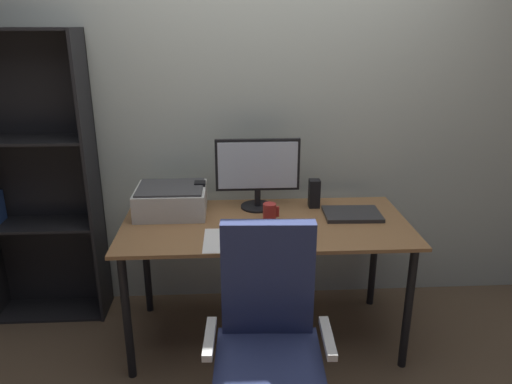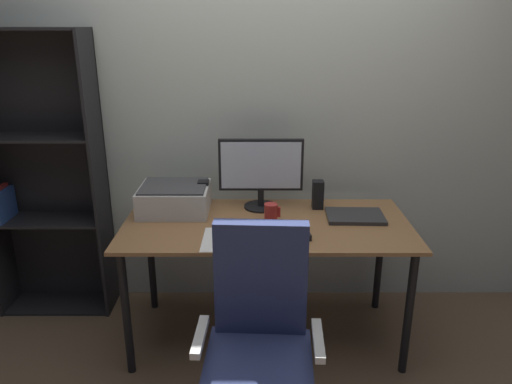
{
  "view_description": "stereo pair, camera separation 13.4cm",
  "coord_description": "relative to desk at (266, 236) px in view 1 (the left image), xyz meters",
  "views": [
    {
      "loc": [
        -0.19,
        -2.48,
        1.79
      ],
      "look_at": [
        -0.05,
        0.04,
        0.91
      ],
      "focal_mm": 34.06,
      "sensor_mm": 36.0,
      "label": 1
    },
    {
      "loc": [
        -0.06,
        -2.49,
        1.79
      ],
      "look_at": [
        -0.05,
        0.04,
        0.91
      ],
      "focal_mm": 34.06,
      "sensor_mm": 36.0,
      "label": 2
    }
  ],
  "objects": [
    {
      "name": "back_wall",
      "position": [
        0.0,
        0.55,
        0.64
      ],
      "size": [
        6.4,
        0.1,
        2.6
      ],
      "primitive_type": "cube",
      "color": "beige",
      "rests_on": "ground"
    },
    {
      "name": "monitor",
      "position": [
        -0.03,
        0.23,
        0.32
      ],
      "size": [
        0.49,
        0.2,
        0.42
      ],
      "color": "black",
      "rests_on": "desk"
    },
    {
      "name": "keyboard",
      "position": [
        -0.03,
        -0.19,
        0.09
      ],
      "size": [
        0.29,
        0.12,
        0.02
      ],
      "primitive_type": "cube",
      "rotation": [
        0.0,
        0.0,
        0.03
      ],
      "color": "black",
      "rests_on": "desk"
    },
    {
      "name": "bookshelf",
      "position": [
        -1.37,
        0.38,
        0.22
      ],
      "size": [
        0.7,
        0.28,
        1.77
      ],
      "color": "black",
      "rests_on": "ground"
    },
    {
      "name": "ground_plane",
      "position": [
        0.0,
        0.0,
        -0.66
      ],
      "size": [
        12.0,
        12.0,
        0.0
      ],
      "primitive_type": "plane",
      "color": "brown"
    },
    {
      "name": "speaker_right",
      "position": [
        0.31,
        0.23,
        0.17
      ],
      "size": [
        0.06,
        0.07,
        0.17
      ],
      "primitive_type": "cube",
      "color": "black",
      "rests_on": "desk"
    },
    {
      "name": "paper_sheet",
      "position": [
        -0.23,
        -0.22,
        0.08
      ],
      "size": [
        0.21,
        0.3,
        0.0
      ],
      "primitive_type": "cube",
      "rotation": [
        0.0,
        0.0,
        -0.01
      ],
      "color": "white",
      "rests_on": "desk"
    },
    {
      "name": "desk",
      "position": [
        0.0,
        0.0,
        0.0
      ],
      "size": [
        1.59,
        0.75,
        0.74
      ],
      "color": "olive",
      "rests_on": "ground"
    },
    {
      "name": "printer",
      "position": [
        -0.54,
        0.18,
        0.16
      ],
      "size": [
        0.4,
        0.34,
        0.16
      ],
      "color": "silver",
      "rests_on": "desk"
    },
    {
      "name": "laptop",
      "position": [
        0.5,
        0.07,
        0.09
      ],
      "size": [
        0.33,
        0.24,
        0.02
      ],
      "primitive_type": "cube",
      "rotation": [
        0.0,
        0.0,
        -0.03
      ],
      "color": "#2D2D30",
      "rests_on": "desk"
    },
    {
      "name": "office_chair",
      "position": [
        -0.05,
        -0.77,
        -0.2
      ],
      "size": [
        0.54,
        0.54,
        1.01
      ],
      "rotation": [
        0.0,
        0.0,
        -0.05
      ],
      "color": "silver",
      "rests_on": "ground"
    },
    {
      "name": "speaker_left",
      "position": [
        -0.37,
        0.23,
        0.17
      ],
      "size": [
        0.06,
        0.07,
        0.17
      ],
      "primitive_type": "cube",
      "color": "black",
      "rests_on": "desk"
    },
    {
      "name": "coffee_mug",
      "position": [
        0.02,
        0.02,
        0.13
      ],
      "size": [
        0.09,
        0.07,
        0.1
      ],
      "color": "#B72D28",
      "rests_on": "desk"
    },
    {
      "name": "mouse",
      "position": [
        0.19,
        -0.2,
        0.1
      ],
      "size": [
        0.07,
        0.1,
        0.03
      ],
      "primitive_type": "cube",
      "rotation": [
        0.0,
        0.0,
        0.13
      ],
      "color": "black",
      "rests_on": "desk"
    }
  ]
}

